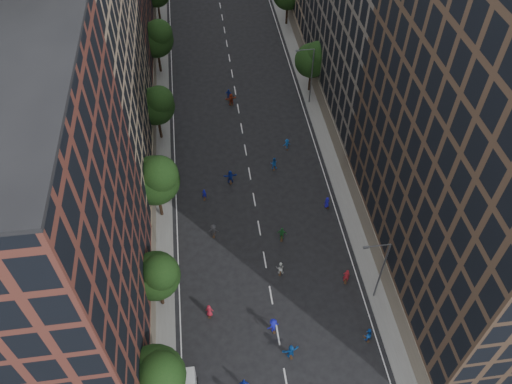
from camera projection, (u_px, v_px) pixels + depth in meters
ground at (242, 131)px, 69.83m from camera, size 240.00×240.00×0.00m
sidewalk_left at (156, 104)px, 73.72m from camera, size 4.00×105.00×0.15m
sidewalk_right at (315, 92)px, 75.86m from camera, size 4.00×105.00×0.15m
bldg_left_a at (32, 250)px, 37.67m from camera, size 14.00×22.00×30.00m
bldg_left_b at (64, 53)px, 52.24m from camera, size 14.00×26.00×34.00m
bldg_right_a at (498, 140)px, 41.53m from camera, size 14.00×30.00×36.00m
tree_left_0 at (156, 376)px, 40.27m from camera, size 5.20×5.20×8.83m
tree_left_1 at (157, 275)px, 47.26m from camera, size 4.80×4.80×8.21m
tree_left_2 at (156, 179)px, 54.68m from camera, size 5.60×5.60×9.45m
tree_left_3 at (157, 104)px, 64.45m from camera, size 5.00×5.00×8.58m
tree_left_4 at (157, 38)px, 74.94m from camera, size 5.40×5.40×9.08m
tree_right_a at (313, 59)px, 71.94m from camera, size 5.00×5.00×8.39m
streetlamp_near at (380, 268)px, 48.22m from camera, size 2.64×0.22×9.06m
streetlamp_far at (310, 73)px, 70.29m from camera, size 2.64×0.22×9.06m
skater_2 at (368, 335)px, 48.13m from camera, size 1.05×0.92×1.82m
skater_3 at (273, 326)px, 48.71m from camera, size 1.39×1.07×1.90m
skater_4 at (244, 384)px, 45.04m from camera, size 0.95×0.50×1.55m
skater_5 at (291, 351)px, 46.98m from camera, size 1.77×0.84×1.83m
skater_6 at (209, 311)px, 49.96m from camera, size 0.87×0.64×1.64m
skater_7 at (346, 276)px, 52.55m from camera, size 0.80×0.63×1.94m
skater_8 at (280, 268)px, 53.33m from camera, size 0.98×0.85×1.73m
skater_9 at (214, 231)px, 56.76m from camera, size 1.22×0.83×1.74m
skater_10 at (282, 234)px, 56.36m from camera, size 1.18×0.74×1.88m
skater_11 at (230, 177)px, 62.42m from camera, size 1.74×0.60×1.86m
skater_12 at (327, 203)px, 59.76m from camera, size 0.87×0.72×1.54m
skater_13 at (204, 194)px, 60.70m from camera, size 0.60×0.45×1.50m
skater_14 at (274, 164)px, 64.10m from camera, size 0.93×0.76×1.78m
skater_15 at (287, 144)px, 66.76m from camera, size 1.09×0.75×1.55m
skater_16 at (229, 95)px, 73.98m from camera, size 1.11×0.76×1.76m
skater_17 at (231, 100)px, 73.11m from camera, size 1.79×0.90×1.85m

